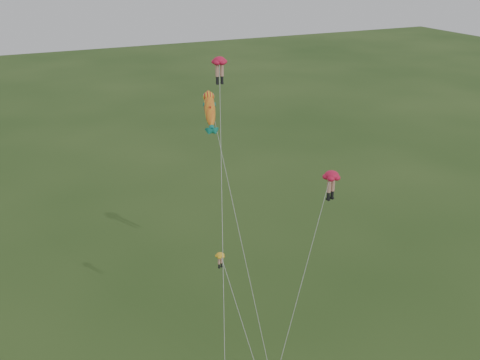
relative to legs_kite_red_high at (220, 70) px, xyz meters
name	(u,v)px	position (x,y,z in m)	size (l,w,h in m)	color
legs_kite_red_high	(220,70)	(0.00, 0.00, 0.00)	(5.72, 13.05, 21.55)	red
legs_kite_red_mid	(331,180)	(6.71, -6.56, -8.10)	(8.48, 6.62, 13.20)	red
legs_kite_yellow	(224,268)	(-2.82, -7.15, -13.39)	(0.96, 8.63, 8.12)	yellow
fish_kite	(210,110)	(-2.02, -2.98, -2.28)	(1.70, 11.39, 19.80)	yellow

